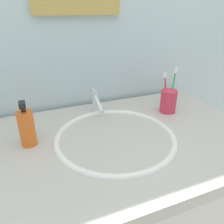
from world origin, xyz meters
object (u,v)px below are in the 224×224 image
at_px(faucet, 96,102).
at_px(soap_dispenser, 27,127).
at_px(toothbrush_red, 166,89).
at_px(toothbrush_green, 173,86).
at_px(toothbrush_cup, 168,101).

relative_size(faucet, soap_dispenser, 0.83).
bearing_deg(toothbrush_red, toothbrush_green, -29.70).
relative_size(faucet, toothbrush_red, 0.79).
height_order(faucet, toothbrush_red, toothbrush_red).
distance_m(toothbrush_cup, toothbrush_red, 0.06).
xyz_separation_m(toothbrush_cup, toothbrush_green, (0.02, 0.01, 0.06)).
xyz_separation_m(toothbrush_green, soap_dispenser, (-0.63, -0.06, -0.05)).
height_order(toothbrush_red, toothbrush_green, toothbrush_green).
xyz_separation_m(faucet, toothbrush_cup, (0.31, -0.10, -0.00)).
relative_size(faucet, toothbrush_green, 0.70).
bearing_deg(toothbrush_green, toothbrush_red, 150.30).
relative_size(toothbrush_red, soap_dispenser, 1.04).
relative_size(toothbrush_cup, toothbrush_red, 0.60).
bearing_deg(toothbrush_green, faucet, 164.32).
bearing_deg(faucet, toothbrush_green, -15.68).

